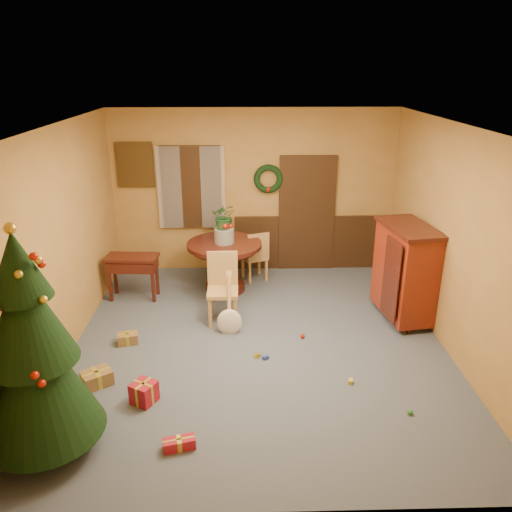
{
  "coord_description": "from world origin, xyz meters",
  "views": [
    {
      "loc": [
        -0.2,
        -5.93,
        3.58
      ],
      "look_at": [
        -0.03,
        0.4,
        1.13
      ],
      "focal_mm": 35.0,
      "sensor_mm": 36.0,
      "label": 1
    }
  ],
  "objects_px": {
    "dining_table": "(225,257)",
    "christmas_tree": "(33,350)",
    "sideboard": "(405,270)",
    "writing_desk": "(132,266)",
    "chair_near": "(223,285)"
  },
  "relations": [
    {
      "from": "dining_table",
      "to": "christmas_tree",
      "type": "bearing_deg",
      "value": -114.15
    },
    {
      "from": "dining_table",
      "to": "sideboard",
      "type": "distance_m",
      "value": 2.87
    },
    {
      "from": "christmas_tree",
      "to": "writing_desk",
      "type": "bearing_deg",
      "value": 87.11
    },
    {
      "from": "christmas_tree",
      "to": "sideboard",
      "type": "xyz_separation_m",
      "value": [
        4.3,
        2.6,
        -0.34
      ]
    },
    {
      "from": "sideboard",
      "to": "dining_table",
      "type": "bearing_deg",
      "value": 158.28
    },
    {
      "from": "dining_table",
      "to": "christmas_tree",
      "type": "height_order",
      "value": "christmas_tree"
    },
    {
      "from": "dining_table",
      "to": "christmas_tree",
      "type": "xyz_separation_m",
      "value": [
        -1.64,
        -3.66,
        0.52
      ]
    },
    {
      "from": "christmas_tree",
      "to": "sideboard",
      "type": "relative_size",
      "value": 1.62
    },
    {
      "from": "writing_desk",
      "to": "sideboard",
      "type": "relative_size",
      "value": 0.58
    },
    {
      "from": "sideboard",
      "to": "christmas_tree",
      "type": "bearing_deg",
      "value": -148.81
    },
    {
      "from": "writing_desk",
      "to": "dining_table",
      "type": "bearing_deg",
      "value": 9.73
    },
    {
      "from": "chair_near",
      "to": "dining_table",
      "type": "bearing_deg",
      "value": 90.1
    },
    {
      "from": "chair_near",
      "to": "writing_desk",
      "type": "distance_m",
      "value": 1.66
    },
    {
      "from": "sideboard",
      "to": "writing_desk",
      "type": "bearing_deg",
      "value": 168.94
    },
    {
      "from": "dining_table",
      "to": "writing_desk",
      "type": "xyz_separation_m",
      "value": [
        -1.47,
        -0.25,
        -0.05
      ]
    }
  ]
}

